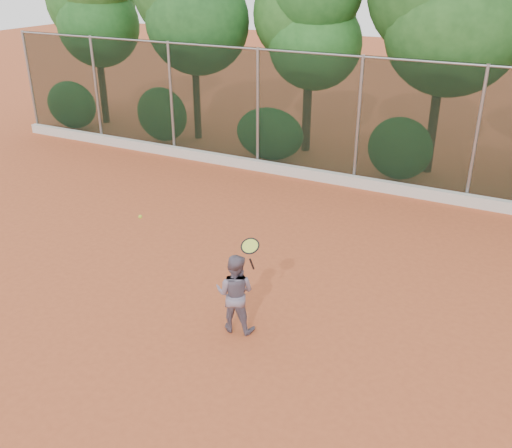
% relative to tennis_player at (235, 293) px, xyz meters
% --- Properties ---
extents(ground, '(80.00, 80.00, 0.00)m').
position_rel_tennis_player_xyz_m(ground, '(-0.38, 0.51, -0.70)').
color(ground, '#B7522B').
rests_on(ground, ground).
extents(concrete_curb, '(24.00, 0.20, 0.30)m').
position_rel_tennis_player_xyz_m(concrete_curb, '(-0.38, 7.33, -0.55)').
color(concrete_curb, silver).
rests_on(concrete_curb, ground).
extents(tennis_player, '(0.76, 0.64, 1.40)m').
position_rel_tennis_player_xyz_m(tennis_player, '(0.00, 0.00, 0.00)').
color(tennis_player, slate).
rests_on(tennis_player, ground).
extents(chainlink_fence, '(24.09, 0.09, 3.50)m').
position_rel_tennis_player_xyz_m(chainlink_fence, '(-0.38, 7.51, 1.16)').
color(chainlink_fence, black).
rests_on(chainlink_fence, ground).
extents(foliage_backdrop, '(23.70, 3.63, 7.55)m').
position_rel_tennis_player_xyz_m(foliage_backdrop, '(-0.93, 9.49, 3.70)').
color(foliage_backdrop, '#3B2717').
rests_on(foliage_backdrop, ground).
extents(tennis_racket, '(0.33, 0.31, 0.58)m').
position_rel_tennis_player_xyz_m(tennis_racket, '(0.31, -0.04, 0.93)').
color(tennis_racket, black).
rests_on(tennis_racket, ground).
extents(tennis_ball_in_flight, '(0.07, 0.07, 0.07)m').
position_rel_tennis_player_xyz_m(tennis_ball_in_flight, '(-2.28, 0.54, 0.70)').
color(tennis_ball_in_flight, '#AED02F').
rests_on(tennis_ball_in_flight, ground).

